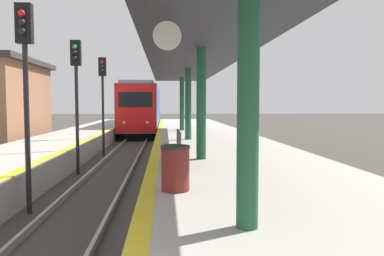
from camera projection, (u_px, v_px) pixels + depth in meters
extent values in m
cube|color=black|center=(143.00, 130.00, 33.52)|extent=(2.42, 14.55, 0.55)
cube|color=#33518C|center=(143.00, 108.00, 33.39)|extent=(2.84, 16.16, 3.45)
cube|color=red|center=(136.00, 109.00, 25.43)|extent=(2.79, 0.16, 3.39)
cube|color=black|center=(136.00, 100.00, 25.33)|extent=(2.28, 0.06, 1.04)
cube|color=gray|center=(142.00, 87.00, 33.28)|extent=(2.42, 15.36, 0.24)
sphere|color=white|center=(124.00, 123.00, 25.37)|extent=(0.18, 0.18, 0.18)
sphere|color=white|center=(147.00, 122.00, 25.49)|extent=(0.18, 0.18, 0.18)
cylinder|color=black|center=(27.00, 130.00, 8.66)|extent=(0.12, 0.12, 3.95)
cube|color=black|center=(24.00, 24.00, 8.51)|extent=(0.36, 0.20, 0.90)
sphere|color=red|center=(22.00, 13.00, 8.36)|extent=(0.16, 0.16, 0.16)
sphere|color=black|center=(22.00, 22.00, 8.37)|extent=(0.16, 0.16, 0.16)
sphere|color=black|center=(22.00, 31.00, 8.39)|extent=(0.16, 0.16, 0.16)
cylinder|color=black|center=(77.00, 121.00, 13.53)|extent=(0.12, 0.12, 3.95)
cube|color=black|center=(76.00, 53.00, 13.37)|extent=(0.36, 0.20, 0.90)
sphere|color=green|center=(75.00, 47.00, 13.23)|extent=(0.16, 0.16, 0.16)
sphere|color=black|center=(75.00, 52.00, 13.24)|extent=(0.16, 0.16, 0.16)
sphere|color=black|center=(75.00, 58.00, 13.25)|extent=(0.16, 0.16, 0.16)
cylinder|color=black|center=(103.00, 116.00, 18.40)|extent=(0.12, 0.12, 3.95)
cube|color=black|center=(102.00, 67.00, 18.25)|extent=(0.36, 0.20, 0.90)
sphere|color=red|center=(102.00, 62.00, 18.11)|extent=(0.16, 0.16, 0.16)
sphere|color=black|center=(102.00, 66.00, 18.12)|extent=(0.16, 0.16, 0.16)
sphere|color=black|center=(102.00, 71.00, 18.13)|extent=(0.16, 0.16, 0.16)
cylinder|color=#1E5133|center=(248.00, 103.00, 4.91)|extent=(0.29, 0.29, 3.34)
cylinder|color=#1E5133|center=(201.00, 104.00, 11.23)|extent=(0.29, 0.29, 3.34)
cylinder|color=#1E5133|center=(188.00, 104.00, 17.54)|extent=(0.29, 0.29, 3.34)
cylinder|color=#1E5133|center=(182.00, 104.00, 23.86)|extent=(0.29, 0.29, 3.34)
cube|color=#2D2D33|center=(193.00, 58.00, 14.27)|extent=(3.47, 25.38, 0.20)
cylinder|color=white|center=(167.00, 36.00, 7.28)|extent=(0.56, 0.04, 0.56)
cylinder|color=maroon|center=(175.00, 170.00, 7.14)|extent=(0.54, 0.54, 0.81)
cylinder|color=#262626|center=(175.00, 147.00, 7.11)|extent=(0.57, 0.57, 0.06)
cube|color=#4C4C51|center=(172.00, 149.00, 10.26)|extent=(0.44, 1.79, 0.08)
cube|color=#4C4C51|center=(179.00, 139.00, 10.25)|extent=(0.06, 1.79, 0.44)
cube|color=#262628|center=(172.00, 161.00, 9.56)|extent=(0.35, 0.08, 0.40)
cube|color=#262628|center=(171.00, 154.00, 10.98)|extent=(0.35, 0.08, 0.40)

